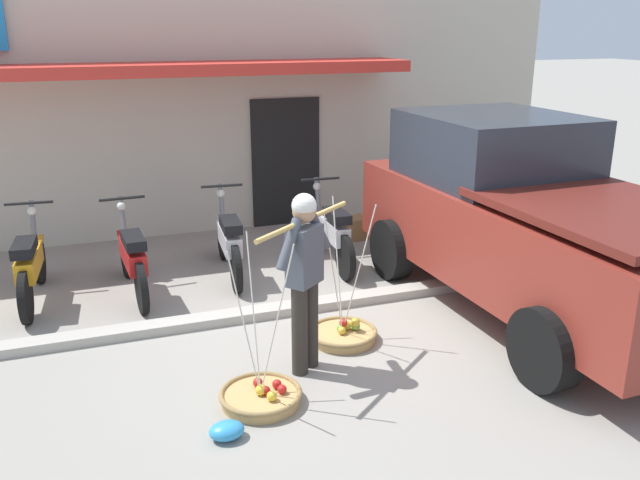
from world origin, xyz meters
The scene contains 13 objects.
ground_plane centered at (0.00, 0.00, 0.00)m, with size 90.00×90.00×0.00m, color gray.
sidewalk_curb centered at (0.00, 0.70, 0.05)m, with size 20.00×0.24×0.10m, color #AEA89C.
fruit_vendor centered at (-0.35, -0.58, 0.98)m, with size 1.13×0.91×1.70m.
fruit_basket_left_side centered at (-0.89, -1.01, 0.07)m, with size 0.71×0.71×1.45m.
fruit_basket_right_side centered at (0.21, -0.14, 0.07)m, with size 0.71×0.71×1.45m.
motorcycle_nearest_shop centered at (-2.80, 1.99, 0.45)m, with size 0.54×1.82×1.09m.
motorcycle_second_in_row centered at (-1.68, 1.84, 0.45)m, with size 0.54×1.82×1.09m.
motorcycle_third_in_row centered at (-0.47, 2.08, 0.45)m, with size 0.54×1.82×1.09m.
motorcycle_end_of_row centered at (0.90, 2.02, 0.45)m, with size 0.54×1.82×1.09m.
parked_truck centered at (2.43, 0.01, 1.03)m, with size 2.25×4.75×2.10m.
storefront_building centered at (-1.04, 6.58, 2.10)m, with size 13.00×6.00×4.20m.
plastic_litter_bag centered at (-1.28, -1.42, 0.07)m, with size 0.28×0.22×0.14m, color #3393D1.
wooden_crate centered at (1.58, 2.98, 0.16)m, with size 0.44×0.36×0.32m, color olive.
Camera 1 is at (-2.13, -5.89, 3.09)m, focal length 37.55 mm.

